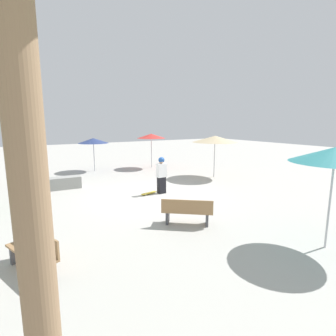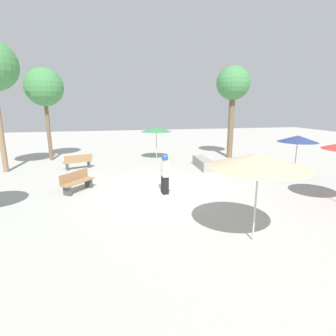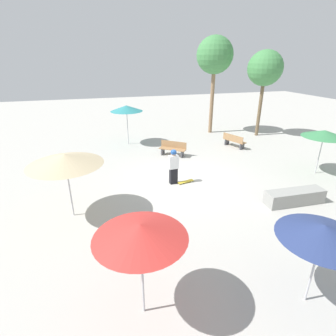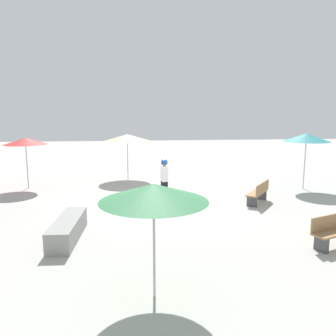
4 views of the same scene
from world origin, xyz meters
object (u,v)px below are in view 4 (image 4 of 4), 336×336
(skater_main, at_px, (164,177))
(shade_umbrella_red, at_px, (25,141))
(shade_umbrella_teal, at_px, (306,138))
(bench_far, at_px, (259,193))
(bench_near, at_px, (336,231))
(shade_umbrella_tan, at_px, (127,138))
(skateboard, at_px, (163,201))
(concrete_ledge, at_px, (68,229))
(shade_umbrella_green, at_px, (154,193))

(skater_main, bearing_deg, shade_umbrella_red, -117.73)
(skater_main, relative_size, shade_umbrella_teal, 0.64)
(bench_far, distance_m, shade_umbrella_red, 10.74)
(bench_near, distance_m, shade_umbrella_tan, 11.46)
(bench_near, height_order, shade_umbrella_teal, shade_umbrella_teal)
(skateboard, distance_m, concrete_ledge, 4.66)
(bench_far, xyz_separation_m, shade_umbrella_teal, (3.07, 2.21, 1.99))
(skateboard, xyz_separation_m, shade_umbrella_red, (-6.12, 3.26, 2.17))
(skateboard, xyz_separation_m, shade_umbrella_green, (-0.81, -6.75, 2.01))
(shade_umbrella_tan, bearing_deg, skater_main, -70.68)
(bench_near, height_order, shade_umbrella_green, shade_umbrella_green)
(shade_umbrella_red, bearing_deg, skater_main, -23.31)
(concrete_ledge, height_order, shade_umbrella_green, shade_umbrella_green)
(skateboard, bearing_deg, shade_umbrella_tan, -176.35)
(bench_near, xyz_separation_m, shade_umbrella_green, (-4.97, -1.88, 1.64))
(bench_near, height_order, bench_far, same)
(shade_umbrella_teal, bearing_deg, concrete_ledge, -152.20)
(skater_main, distance_m, shade_umbrella_teal, 6.96)
(shade_umbrella_tan, relative_size, shade_umbrella_red, 1.08)
(shade_umbrella_red, bearing_deg, bench_near, -38.35)
(bench_near, bearing_deg, skater_main, -74.30)
(skater_main, xyz_separation_m, shade_umbrella_red, (-6.24, 2.69, 1.33))
(shade_umbrella_tan, bearing_deg, concrete_ledge, -100.76)
(skater_main, relative_size, bench_near, 1.01)
(skater_main, relative_size, shade_umbrella_green, 0.74)
(bench_far, xyz_separation_m, shade_umbrella_tan, (-5.17, 5.51, 1.80))
(skater_main, distance_m, bench_near, 6.80)
(skateboard, xyz_separation_m, shade_umbrella_tan, (-1.41, 4.97, 2.17))
(skateboard, height_order, shade_umbrella_tan, shade_umbrella_tan)
(skater_main, bearing_deg, concrete_ledge, -42.01)
(concrete_ledge, bearing_deg, shade_umbrella_red, 114.45)
(bench_near, relative_size, bench_far, 1.08)
(bench_near, bearing_deg, bench_far, -105.50)
(bench_far, height_order, shade_umbrella_teal, shade_umbrella_teal)
(bench_near, distance_m, shade_umbrella_red, 13.24)
(shade_umbrella_teal, bearing_deg, skater_main, -170.69)
(skateboard, bearing_deg, concrete_ledge, -52.90)
(skateboard, relative_size, bench_near, 0.50)
(skateboard, bearing_deg, shade_umbrella_teal, 91.50)
(skateboard, bearing_deg, skater_main, 155.25)
(shade_umbrella_tan, bearing_deg, skateboard, -74.11)
(shade_umbrella_teal, distance_m, shade_umbrella_green, 11.38)
(shade_umbrella_teal, height_order, shade_umbrella_green, shade_umbrella_teal)
(skater_main, distance_m, shade_umbrella_red, 6.93)
(concrete_ledge, relative_size, bench_near, 1.48)
(skater_main, height_order, skateboard, skater_main)
(shade_umbrella_green, relative_size, shade_umbrella_tan, 0.86)
(skateboard, relative_size, shade_umbrella_green, 0.37)
(bench_far, relative_size, shade_umbrella_green, 0.68)
(shade_umbrella_tan, bearing_deg, shade_umbrella_red, -160.07)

